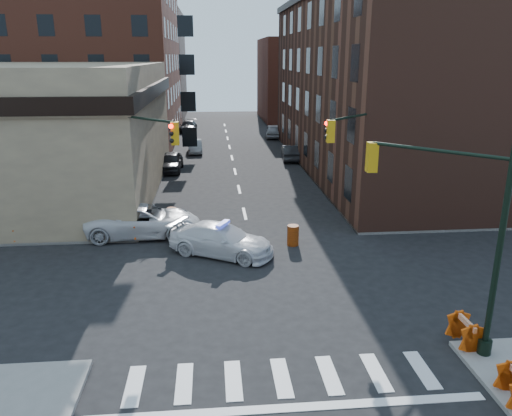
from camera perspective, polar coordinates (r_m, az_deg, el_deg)
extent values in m
plane|color=black|center=(22.16, 0.47, -8.51)|extent=(140.00, 140.00, 0.00)
cube|color=gray|center=(57.47, -26.69, 5.74)|extent=(34.00, 54.50, 0.15)
cube|color=gray|center=(59.04, 20.08, 6.77)|extent=(34.00, 54.50, 0.15)
cube|color=brown|center=(62.18, -21.71, 18.16)|extent=(25.00, 25.00, 24.00)
cube|color=#4C2A1E|center=(45.04, 14.66, 13.26)|extent=(14.00, 34.00, 14.00)
cube|color=brown|center=(83.10, -15.46, 15.39)|extent=(20.00, 18.00, 16.00)
cube|color=brown|center=(79.60, 6.62, 14.38)|extent=(16.00, 16.00, 12.00)
cylinder|color=black|center=(17.07, 26.20, -3.27)|extent=(0.20, 0.20, 8.00)
cylinder|color=black|center=(18.60, 24.66, -14.19)|extent=(0.44, 0.44, 0.50)
cylinder|color=black|center=(17.05, 19.98, 6.19)|extent=(3.27, 3.27, 0.12)
cube|color=#BF8C0C|center=(18.01, 13.11, 5.68)|extent=(0.35, 0.35, 1.05)
sphere|color=#FF0C05|center=(18.14, 13.51, 6.86)|extent=(0.22, 0.22, 0.22)
sphere|color=black|center=(18.20, 13.43, 5.84)|extent=(0.22, 0.22, 0.22)
sphere|color=black|center=(18.27, 13.36, 4.83)|extent=(0.22, 0.22, 0.22)
cylinder|color=black|center=(27.18, -15.33, 4.95)|extent=(0.20, 0.20, 8.00)
cylinder|color=black|center=(28.16, -14.74, -2.52)|extent=(0.44, 0.44, 0.50)
cylinder|color=black|center=(24.98, -12.75, 9.94)|extent=(3.27, 3.27, 0.12)
cube|color=#BF8C0C|center=(23.32, -9.24, 8.42)|extent=(0.35, 0.35, 1.05)
sphere|color=#FF0C05|center=(23.13, -9.69, 9.20)|extent=(0.22, 0.22, 0.22)
sphere|color=black|center=(23.17, -9.65, 8.39)|extent=(0.22, 0.22, 0.22)
sphere|color=black|center=(23.23, -9.61, 7.59)|extent=(0.22, 0.22, 0.22)
cylinder|color=black|center=(28.15, 13.17, 5.52)|extent=(0.20, 0.20, 8.00)
cylinder|color=black|center=(29.11, 12.68, -1.73)|extent=(0.44, 0.44, 0.50)
cylinder|color=black|center=(25.80, 11.23, 10.25)|extent=(3.27, 3.27, 0.12)
cube|color=#BF8C0C|center=(23.93, 8.52, 8.67)|extent=(0.35, 0.35, 1.05)
sphere|color=#FF0C05|center=(24.00, 8.10, 9.55)|extent=(0.22, 0.22, 0.22)
sphere|color=black|center=(24.04, 8.07, 8.77)|extent=(0.22, 0.22, 0.22)
sphere|color=black|center=(24.09, 8.03, 7.99)|extent=(0.22, 0.22, 0.22)
cylinder|color=black|center=(47.56, 6.45, 7.12)|extent=(0.24, 0.24, 2.60)
sphere|color=#955615|center=(47.25, 6.53, 9.57)|extent=(3.00, 3.00, 3.00)
cylinder|color=black|center=(55.32, 4.80, 8.56)|extent=(0.24, 0.24, 2.60)
sphere|color=#955615|center=(55.06, 4.86, 10.67)|extent=(3.00, 3.00, 3.00)
imported|color=silver|center=(24.91, -3.98, -3.65)|extent=(5.74, 4.40, 1.55)
imported|color=silver|center=(28.10, -12.72, -1.42)|extent=(6.25, 3.01, 1.72)
imported|color=black|center=(43.65, -9.73, 5.23)|extent=(2.09, 4.79, 1.61)
imported|color=#9B9EA4|center=(51.71, -6.99, 7.01)|extent=(1.60, 4.04, 1.31)
imported|color=black|center=(66.54, -7.74, 9.25)|extent=(2.32, 5.01, 1.42)
imported|color=black|center=(47.74, 3.95, 6.34)|extent=(1.86, 4.47, 1.44)
imported|color=#979A9F|center=(60.83, 1.96, 8.68)|extent=(2.25, 4.41, 1.44)
imported|color=black|center=(29.95, -18.72, -0.21)|extent=(0.87, 0.79, 1.98)
imported|color=black|center=(30.04, -18.59, -0.11)|extent=(1.00, 0.79, 2.02)
imported|color=#202430|center=(31.97, -25.11, -0.20)|extent=(1.04, 0.78, 1.64)
cylinder|color=#E23F0A|center=(26.22, 4.24, -3.13)|extent=(0.66, 0.66, 1.08)
cylinder|color=red|center=(29.89, -9.60, -0.88)|extent=(0.57, 0.57, 0.97)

